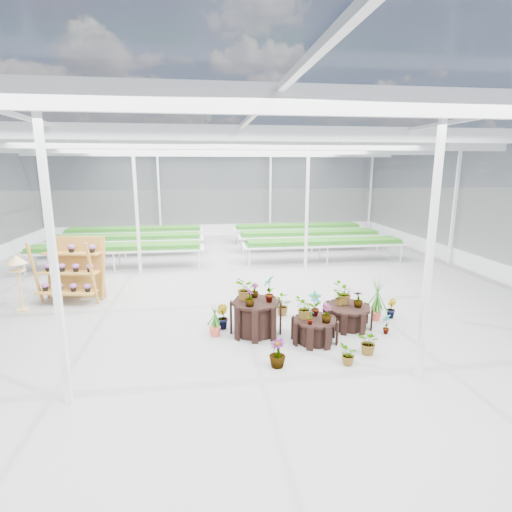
{
  "coord_description": "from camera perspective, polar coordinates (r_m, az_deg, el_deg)",
  "views": [
    {
      "loc": [
        -0.8,
        -10.11,
        3.69
      ],
      "look_at": [
        0.66,
        0.53,
        1.3
      ],
      "focal_mm": 28.0,
      "sensor_mm": 36.0,
      "label": 1
    }
  ],
  "objects": [
    {
      "name": "plinth_mid",
      "position": [
        8.84,
        8.36,
        -10.45
      ],
      "size": [
        1.22,
        1.22,
        0.51
      ],
      "primitive_type": "cylinder",
      "rotation": [
        0.0,
        0.0,
        0.32
      ],
      "color": "black",
      "rests_on": "ground"
    },
    {
      "name": "shelf_rack",
      "position": [
        12.23,
        -25.03,
        -1.86
      ],
      "size": [
        1.83,
        1.21,
        1.79
      ],
      "primitive_type": null,
      "rotation": [
        0.0,
        0.0,
        -0.2
      ],
      "color": "#B27B2F",
      "rests_on": "ground"
    },
    {
      "name": "plinth_low",
      "position": [
        9.77,
        12.92,
        -8.41
      ],
      "size": [
        1.39,
        1.39,
        0.5
      ],
      "primitive_type": "cylinder",
      "rotation": [
        0.0,
        0.0,
        0.3
      ],
      "color": "black",
      "rests_on": "ground"
    },
    {
      "name": "ground_plane",
      "position": [
        10.79,
        -3.1,
        -7.46
      ],
      "size": [
        24.0,
        24.0,
        0.0
      ],
      "primitive_type": "plane",
      "color": "gray",
      "rests_on": "ground"
    },
    {
      "name": "steel_frame",
      "position": [
        10.25,
        -3.25,
        4.45
      ],
      "size": [
        18.0,
        24.0,
        4.5
      ],
      "primitive_type": null,
      "color": "silver",
      "rests_on": "ground"
    },
    {
      "name": "nursery_plants",
      "position": [
        9.2,
        7.77,
        -7.39
      ],
      "size": [
        4.75,
        3.34,
        1.38
      ],
      "color": "#246219",
      "rests_on": "ground"
    },
    {
      "name": "plinth_tall",
      "position": [
        9.11,
        -0.04,
        -8.76
      ],
      "size": [
        1.29,
        1.29,
        0.76
      ],
      "primitive_type": "cylinder",
      "rotation": [
        0.0,
        0.0,
        -0.16
      ],
      "color": "black",
      "rests_on": "ground"
    },
    {
      "name": "greenhouse_shell",
      "position": [
        10.25,
        -3.25,
        4.45
      ],
      "size": [
        18.0,
        24.0,
        4.5
      ],
      "primitive_type": null,
      "color": "white",
      "rests_on": "ground"
    },
    {
      "name": "bird_table",
      "position": [
        12.02,
        -30.73,
        -3.39
      ],
      "size": [
        0.36,
        0.36,
        1.51
      ],
      "primitive_type": null,
      "rotation": [
        0.0,
        0.0,
        -0.0
      ],
      "color": "tan",
      "rests_on": "ground"
    },
    {
      "name": "nursery_benches",
      "position": [
        17.64,
        -5.07,
        1.82
      ],
      "size": [
        16.0,
        7.0,
        0.84
      ],
      "primitive_type": null,
      "color": "silver",
      "rests_on": "ground"
    }
  ]
}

